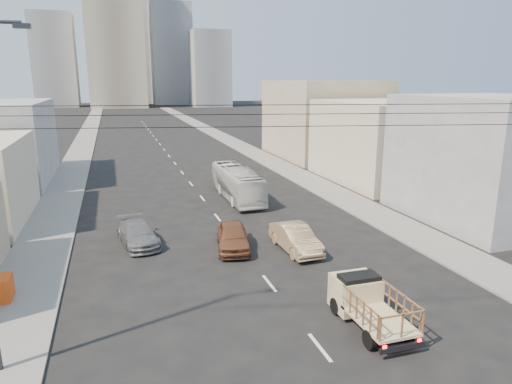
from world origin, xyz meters
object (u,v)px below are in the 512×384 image
flatbed_pickup (369,301)px  sedan_grey (138,234)px  city_bus (237,183)px  sedan_tan (295,238)px  sedan_brown (233,236)px

flatbed_pickup → sedan_grey: 15.55m
city_bus → sedan_grey: city_bus is taller
sedan_tan → sedan_brown: bearing=156.1°
city_bus → sedan_brown: (-3.45, -11.76, -0.59)m
sedan_tan → sedan_grey: size_ratio=0.98×
city_bus → sedan_tan: 13.17m
city_bus → sedan_grey: 12.87m
sedan_grey → city_bus: bearing=36.8°
sedan_brown → sedan_grey: size_ratio=0.96×
city_bus → sedan_tan: city_bus is taller
city_bus → flatbed_pickup: bearing=-90.8°
flatbed_pickup → city_bus: size_ratio=0.44×
sedan_tan → sedan_grey: 9.87m
sedan_tan → sedan_grey: sedan_tan is taller
city_bus → sedan_tan: bearing=-89.7°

